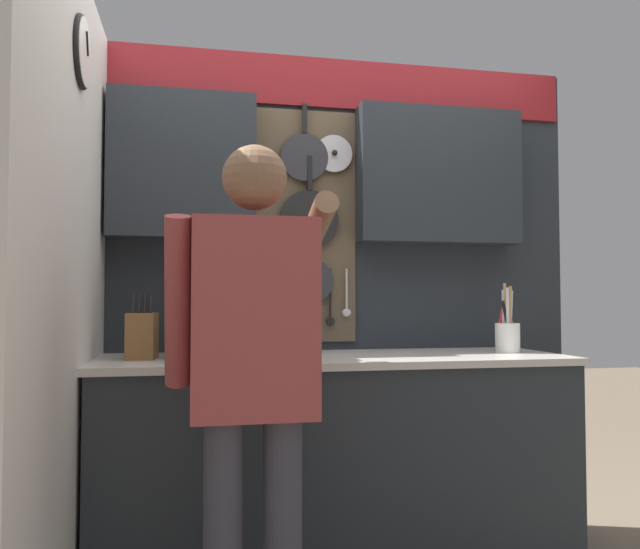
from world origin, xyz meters
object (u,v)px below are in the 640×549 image
Objects in this scene: microwave at (242,325)px; knife_block at (142,335)px; person at (253,361)px; utensil_crock at (508,334)px.

knife_block reaches higher than microwave.
knife_block is 0.17× the size of person.
utensil_crock reaches higher than knife_block.
utensil_crock is (1.21, 0.00, -0.05)m from microwave.
utensil_crock is at bearing 0.02° from knife_block.
microwave is 1.21m from utensil_crock.
person is at bearing -91.54° from microwave.
microwave is 0.41m from knife_block.
person is at bearing -60.94° from knife_block.
knife_block is at bearing -179.98° from utensil_crock.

